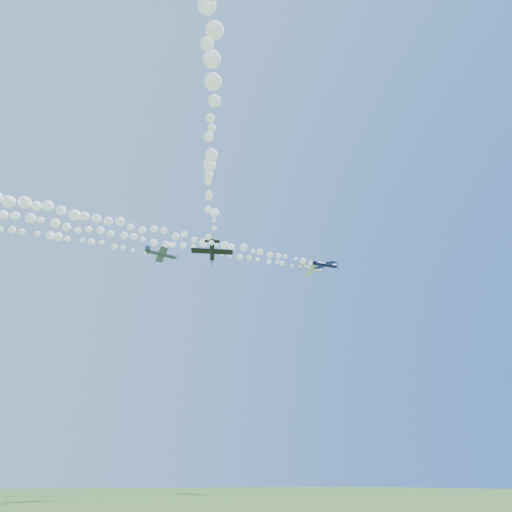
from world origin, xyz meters
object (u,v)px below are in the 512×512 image
plane_white (312,269)px  plane_navy (325,265)px  plane_grey (162,254)px  plane_black (212,251)px

plane_white → plane_navy: size_ratio=0.85×
plane_navy → plane_grey: (-40.97, -2.53, -8.52)m
plane_grey → plane_white: bearing=21.7°
plane_grey → plane_black: plane_grey is taller
plane_white → plane_grey: 46.84m
plane_navy → plane_black: 43.75m
plane_white → plane_black: size_ratio=1.07×
plane_grey → plane_black: (4.13, -16.10, -5.97)m
plane_black → plane_white: bearing=-32.0°
plane_navy → plane_grey: size_ratio=1.19×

